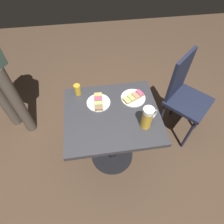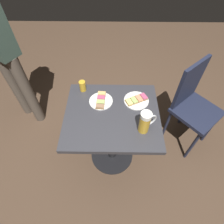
% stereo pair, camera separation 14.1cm
% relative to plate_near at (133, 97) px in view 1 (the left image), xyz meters
% --- Properties ---
extents(ground_plane, '(6.00, 6.00, 0.00)m').
position_rel_plate_near_xyz_m(ground_plane, '(-0.13, 0.20, -0.73)').
color(ground_plane, '#4C3828').
extents(cafe_table, '(0.65, 0.73, 0.72)m').
position_rel_plate_near_xyz_m(cafe_table, '(-0.13, 0.20, -0.18)').
color(cafe_table, black).
rests_on(cafe_table, ground_plane).
extents(plate_near, '(0.20, 0.20, 0.03)m').
position_rel_plate_near_xyz_m(plate_near, '(0.00, 0.00, 0.00)').
color(plate_near, white).
rests_on(plate_near, cafe_table).
extents(plate_far, '(0.19, 0.19, 0.03)m').
position_rel_plate_near_xyz_m(plate_far, '(-0.01, 0.29, 0.00)').
color(plate_far, white).
rests_on(plate_far, cafe_table).
extents(beer_mug, '(0.09, 0.13, 0.19)m').
position_rel_plate_near_xyz_m(beer_mug, '(-0.28, -0.03, 0.08)').
color(beer_mug, gold).
rests_on(beer_mug, cafe_table).
extents(beer_glass_small, '(0.05, 0.05, 0.09)m').
position_rel_plate_near_xyz_m(beer_glass_small, '(0.12, 0.45, 0.04)').
color(beer_glass_small, gold).
rests_on(beer_glass_small, cafe_table).
extents(cafe_chair, '(0.54, 0.54, 0.95)m').
position_rel_plate_near_xyz_m(cafe_chair, '(0.13, -0.55, -0.18)').
color(cafe_chair, '#1E2338').
rests_on(cafe_chair, ground_plane).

